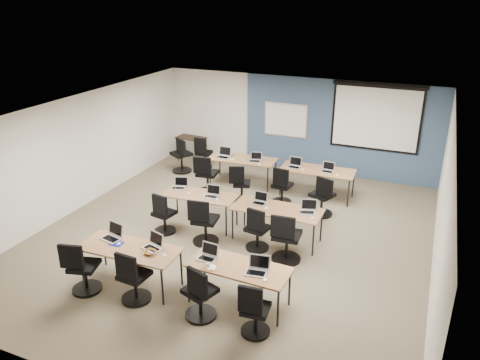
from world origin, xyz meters
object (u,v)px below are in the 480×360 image
at_px(laptop_10, 295,165).
at_px(training_table_back_left, 243,160).
at_px(task_chair_0, 82,271).
at_px(laptop_2, 208,255).
at_px(training_table_front_right, 239,269).
at_px(training_table_mid_left, 200,197).
at_px(task_chair_1, 133,281).
at_px(task_chair_7, 286,241).
at_px(laptop_4, 180,185).
at_px(task_chair_11, 322,199).
at_px(laptop_8, 224,155).
at_px(spare_chair_b, 181,158).
at_px(laptop_6, 260,200).
at_px(task_chair_10, 282,189).
at_px(task_chair_2, 200,297).
at_px(spare_chair_a, 203,155).
at_px(task_chair_4, 163,217).
at_px(laptop_11, 328,169).
at_px(task_chair_3, 254,314).
at_px(laptop_3, 257,268).
at_px(training_table_mid_right, 277,211).
at_px(laptop_5, 212,194).
at_px(training_table_front_left, 130,250).
at_px(laptop_9, 255,159).
at_px(task_chair_5, 204,225).
at_px(task_chair_8, 206,178).
at_px(whiteboard, 286,120).
at_px(task_chair_9, 240,186).
at_px(task_chair_6, 257,232).
at_px(projector_screen, 376,114).
at_px(laptop_7, 308,209).
at_px(training_table_back_right, 317,171).
at_px(laptop_0, 113,235).
at_px(utility_table, 191,140).

bearing_deg(laptop_10, training_table_back_left, -179.40).
relative_size(task_chair_0, laptop_2, 3.19).
relative_size(training_table_front_right, training_table_mid_left, 1.03).
height_order(task_chair_1, task_chair_7, task_chair_7).
distance_m(laptop_4, task_chair_11, 3.31).
bearing_deg(laptop_8, spare_chair_b, 172.72).
bearing_deg(laptop_6, task_chair_10, 93.32).
xyz_separation_m(task_chair_2, laptop_4, (-2.11, 3.07, 0.38)).
distance_m(laptop_10, spare_chair_a, 3.13).
bearing_deg(task_chair_4, laptop_11, 58.03).
bearing_deg(training_table_front_right, task_chair_3, -48.02).
bearing_deg(laptop_3, training_table_mid_right, 91.93).
bearing_deg(training_table_back_left, training_table_mid_right, -57.20).
bearing_deg(training_table_front_right, laptop_5, 127.05).
bearing_deg(task_chair_11, laptop_5, -123.42).
distance_m(training_table_front_left, training_table_mid_left, 2.53).
bearing_deg(laptop_10, training_table_mid_left, -116.55).
bearing_deg(training_table_mid_left, training_table_front_right, -53.50).
distance_m(task_chair_0, laptop_9, 5.69).
xyz_separation_m(training_table_front_right, task_chair_1, (-1.65, -0.64, -0.27)).
bearing_deg(laptop_10, training_table_mid_right, -77.85).
distance_m(training_table_back_left, task_chair_11, 2.68).
distance_m(training_table_front_right, task_chair_5, 2.17).
height_order(laptop_5, task_chair_8, task_chair_8).
xyz_separation_m(task_chair_2, spare_chair_a, (-3.11, 6.15, -0.02)).
bearing_deg(task_chair_2, whiteboard, 116.38).
bearing_deg(task_chair_0, task_chair_9, 62.07).
height_order(task_chair_7, laptop_9, task_chair_7).
relative_size(training_table_front_right, task_chair_2, 1.72).
relative_size(task_chair_3, task_chair_5, 0.92).
distance_m(laptop_8, task_chair_11, 3.15).
relative_size(laptop_6, laptop_11, 0.99).
height_order(task_chair_1, laptop_2, task_chair_1).
bearing_deg(laptop_2, task_chair_10, 94.90).
xyz_separation_m(laptop_2, task_chair_6, (0.22, 1.73, -0.39)).
relative_size(laptop_6, task_chair_6, 0.31).
height_order(laptop_10, spare_chair_b, spare_chair_b).
bearing_deg(training_table_back_left, laptop_10, -5.70).
bearing_deg(projector_screen, laptop_7, -99.21).
bearing_deg(laptop_9, task_chair_4, -123.29).
height_order(projector_screen, training_table_front_right, projector_screen).
distance_m(task_chair_9, task_chair_10, 1.03).
xyz_separation_m(training_table_back_right, laptop_0, (-2.56, -4.88, 0.11)).
bearing_deg(whiteboard, laptop_3, -75.66).
height_order(training_table_mid_left, laptop_4, laptop_4).
xyz_separation_m(training_table_mid_right, laptop_10, (-0.39, 2.50, 0.10)).
distance_m(task_chair_4, spare_chair_a, 4.06).
relative_size(laptop_2, task_chair_2, 0.31).
xyz_separation_m(laptop_2, utility_table, (-3.58, 5.96, -0.14)).
distance_m(task_chair_0, utility_table, 6.93).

